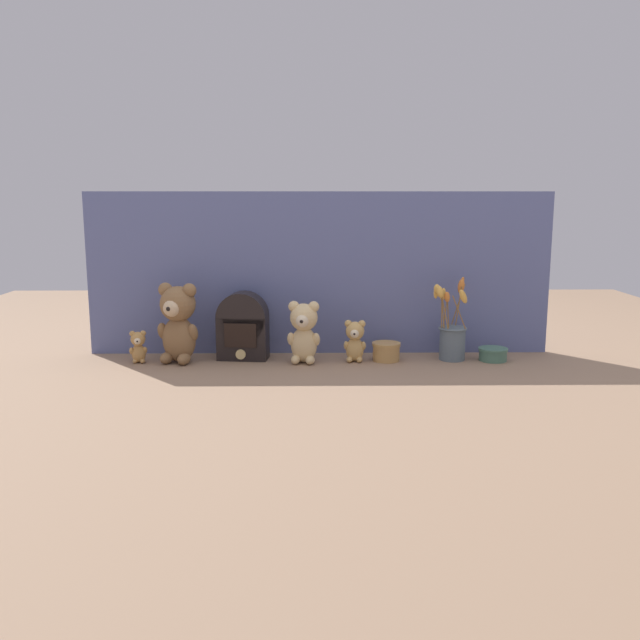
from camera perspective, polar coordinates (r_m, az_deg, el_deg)
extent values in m
plane|color=#8E7056|center=(2.55, 0.01, -3.61)|extent=(4.00, 4.00, 0.00)
cube|color=slate|center=(2.66, -0.05, 3.93)|extent=(1.81, 0.02, 0.64)
ellipsoid|color=olive|center=(2.60, -11.77, -1.60)|extent=(0.15, 0.13, 0.17)
sphere|color=olive|center=(2.57, -11.89, 1.34)|extent=(0.13, 0.13, 0.13)
sphere|color=#D1B289|center=(2.53, -12.37, 0.99)|extent=(0.06, 0.06, 0.06)
sphere|color=black|center=(2.51, -12.64, 0.92)|extent=(0.02, 0.02, 0.02)
sphere|color=olive|center=(2.55, -10.95, 2.46)|extent=(0.05, 0.05, 0.05)
sphere|color=olive|center=(2.59, -12.89, 2.51)|extent=(0.05, 0.05, 0.05)
ellipsoid|color=olive|center=(2.56, -10.68, -1.05)|extent=(0.05, 0.07, 0.08)
ellipsoid|color=olive|center=(2.61, -13.10, -0.92)|extent=(0.05, 0.07, 0.08)
ellipsoid|color=olive|center=(2.56, -11.38, -3.24)|extent=(0.06, 0.08, 0.04)
ellipsoid|color=olive|center=(2.59, -12.79, -3.14)|extent=(0.06, 0.08, 0.04)
ellipsoid|color=#DBBC84|center=(2.54, -1.36, -2.10)|extent=(0.11, 0.09, 0.14)
sphere|color=#DBBC84|center=(2.52, -1.37, 0.23)|extent=(0.10, 0.10, 0.10)
sphere|color=beige|center=(2.48, -1.50, -0.07)|extent=(0.05, 0.05, 0.05)
sphere|color=black|center=(2.46, -1.57, -0.13)|extent=(0.01, 0.01, 0.01)
sphere|color=#DBBC84|center=(2.51, -0.53, 1.13)|extent=(0.04, 0.04, 0.04)
sphere|color=#DBBC84|center=(2.52, -2.22, 1.16)|extent=(0.04, 0.04, 0.04)
ellipsoid|color=#DBBC84|center=(2.52, -0.33, -1.64)|extent=(0.04, 0.05, 0.06)
ellipsoid|color=#DBBC84|center=(2.53, -2.44, -1.59)|extent=(0.04, 0.05, 0.06)
ellipsoid|color=#DBBC84|center=(2.52, -0.84, -3.39)|extent=(0.04, 0.06, 0.03)
ellipsoid|color=#DBBC84|center=(2.53, -2.07, -3.35)|extent=(0.04, 0.06, 0.03)
ellipsoid|color=tan|center=(2.56, 2.95, -2.49)|extent=(0.07, 0.06, 0.09)
sphere|color=tan|center=(2.55, 2.96, -0.92)|extent=(0.07, 0.07, 0.07)
sphere|color=beige|center=(2.52, 2.93, -1.14)|extent=(0.03, 0.03, 0.03)
sphere|color=black|center=(2.51, 2.91, -1.19)|extent=(0.01, 0.01, 0.01)
sphere|color=tan|center=(2.54, 3.54, -0.33)|extent=(0.03, 0.03, 0.03)
sphere|color=tan|center=(2.54, 2.40, -0.30)|extent=(0.03, 0.03, 0.03)
ellipsoid|color=tan|center=(2.55, 3.67, -2.18)|extent=(0.02, 0.03, 0.04)
ellipsoid|color=tan|center=(2.56, 2.23, -2.15)|extent=(0.02, 0.03, 0.04)
ellipsoid|color=tan|center=(2.55, 3.34, -3.36)|extent=(0.03, 0.04, 0.02)
ellipsoid|color=tan|center=(2.55, 2.50, -3.34)|extent=(0.03, 0.04, 0.02)
ellipsoid|color=tan|center=(2.64, -15.02, -2.72)|extent=(0.06, 0.05, 0.07)
sphere|color=tan|center=(2.62, -15.08, -1.55)|extent=(0.05, 0.05, 0.05)
sphere|color=beige|center=(2.60, -15.12, -1.72)|extent=(0.03, 0.03, 0.03)
sphere|color=black|center=(2.59, -15.14, -1.75)|extent=(0.01, 0.01, 0.01)
sphere|color=tan|center=(2.62, -14.68, -1.09)|extent=(0.02, 0.02, 0.02)
sphere|color=tan|center=(2.62, -15.53, -1.11)|extent=(0.02, 0.02, 0.02)
ellipsoid|color=tan|center=(2.63, -14.51, -2.46)|extent=(0.02, 0.03, 0.03)
ellipsoid|color=tan|center=(2.63, -15.58, -2.49)|extent=(0.02, 0.03, 0.03)
ellipsoid|color=tan|center=(2.62, -14.72, -3.35)|extent=(0.02, 0.03, 0.02)
ellipsoid|color=tan|center=(2.63, -15.34, -3.37)|extent=(0.02, 0.03, 0.02)
cylinder|color=slate|center=(2.63, 11.08, -1.93)|extent=(0.10, 0.10, 0.13)
torus|color=slate|center=(2.62, 11.12, -0.69)|extent=(0.11, 0.11, 0.01)
cylinder|color=olive|center=(2.63, 10.54, 0.82)|extent=(0.03, 0.03, 0.12)
ellipsoid|color=gold|center=(2.62, 10.31, 2.15)|extent=(0.04, 0.04, 0.05)
cylinder|color=olive|center=(2.57, 11.64, 0.63)|extent=(0.06, 0.02, 0.13)
ellipsoid|color=gold|center=(2.53, 11.97, 1.95)|extent=(0.05, 0.03, 0.06)
cylinder|color=olive|center=(2.63, 11.59, 1.14)|extent=(0.02, 0.02, 0.15)
ellipsoid|color=orange|center=(2.63, 11.80, 2.80)|extent=(0.04, 0.04, 0.06)
cylinder|color=olive|center=(2.58, 10.44, 0.85)|extent=(0.03, 0.05, 0.14)
ellipsoid|color=gold|center=(2.55, 10.07, 2.35)|extent=(0.04, 0.05, 0.05)
cylinder|color=olive|center=(2.60, 10.22, 0.83)|extent=(0.01, 0.05, 0.13)
ellipsoid|color=gold|center=(2.59, 9.72, 2.22)|extent=(0.02, 0.03, 0.04)
cylinder|color=olive|center=(2.65, 11.56, 1.29)|extent=(0.05, 0.03, 0.16)
ellipsoid|color=orange|center=(2.66, 11.83, 3.06)|extent=(0.03, 0.03, 0.05)
cylinder|color=olive|center=(2.59, 10.73, 0.65)|extent=(0.01, 0.02, 0.12)
ellipsoid|color=orange|center=(2.58, 10.66, 1.92)|extent=(0.03, 0.03, 0.04)
cylinder|color=olive|center=(2.59, 10.29, 0.98)|extent=(0.01, 0.05, 0.15)
ellipsoid|color=gold|center=(2.57, 9.84, 2.57)|extent=(0.03, 0.04, 0.04)
cube|color=black|center=(2.61, -6.49, -1.51)|extent=(0.20, 0.11, 0.16)
cylinder|color=black|center=(2.59, -6.53, 0.28)|extent=(0.20, 0.11, 0.19)
cube|color=black|center=(2.55, -6.73, -1.31)|extent=(0.12, 0.02, 0.09)
cylinder|color=#D6BC7A|center=(2.57, -6.70, -2.90)|extent=(0.04, 0.01, 0.04)
cylinder|color=tan|center=(2.59, 5.59, -2.80)|extent=(0.10, 0.10, 0.06)
cylinder|color=tan|center=(2.58, 5.61, -2.05)|extent=(0.11, 0.11, 0.01)
cylinder|color=#47705B|center=(2.66, 14.36, -2.91)|extent=(0.10, 0.10, 0.04)
cylinder|color=#47705B|center=(2.66, 14.38, -2.39)|extent=(0.11, 0.11, 0.01)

